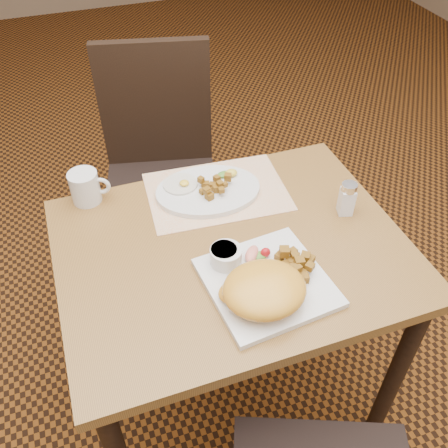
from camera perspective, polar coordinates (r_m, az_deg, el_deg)
ground at (r=1.91m, az=0.72°, el=-18.52°), size 8.00×8.00×0.00m
table at (r=1.38m, az=0.95°, el=-5.73°), size 0.90×0.70×0.75m
chair_far at (r=1.96m, az=-7.33°, el=7.13°), size 0.51×0.51×0.97m
placemat at (r=1.46m, az=-0.83°, el=3.72°), size 0.42×0.31×0.00m
plate_square at (r=1.21m, az=4.93°, el=-6.67°), size 0.30×0.30×0.02m
plate_oval at (r=1.45m, az=-1.83°, el=3.84°), size 0.33×0.26×0.02m
hollandaise_mound at (r=1.14m, az=4.55°, el=-7.51°), size 0.20×0.17×0.07m
ramekin at (r=1.22m, az=0.20°, el=-3.60°), size 0.08×0.08×0.04m
garnish_sq at (r=1.25m, az=3.76°, el=-3.42°), size 0.08×0.07×0.03m
fried_egg at (r=1.46m, az=-4.96°, el=4.59°), size 0.10×0.10×0.02m
garnish_ov at (r=1.49m, az=0.49°, el=5.81°), size 0.06×0.04×0.02m
salt_shaker at (r=1.40m, az=13.89°, el=2.89°), size 0.05×0.05×0.10m
coffee_mug at (r=1.46m, az=-15.53°, el=4.09°), size 0.11×0.08×0.09m
home_fries_sq at (r=1.22m, az=8.07°, el=-4.66°), size 0.12×0.11×0.04m
home_fries_ov at (r=1.44m, az=-1.11°, el=4.37°), size 0.11×0.09×0.03m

